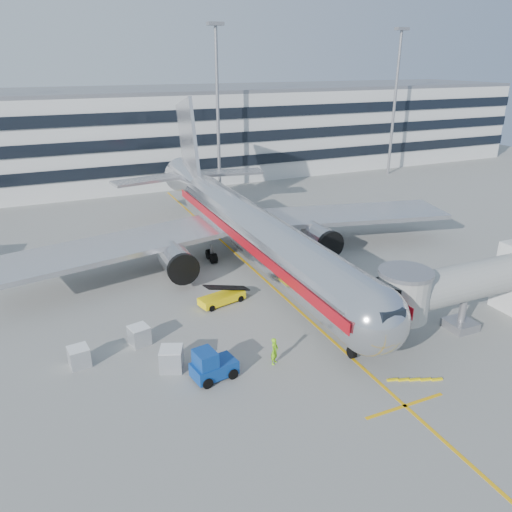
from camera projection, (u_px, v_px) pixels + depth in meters
name	position (u px, v px, depth m)	size (l,w,h in m)	color
ground	(299.00, 311.00, 43.51)	(180.00, 180.00, 0.00)	gray
lead_in_line	(253.00, 269.00, 52.00)	(0.25, 70.00, 0.01)	#F3AD0C
stop_bar	(405.00, 406.00, 31.62)	(6.00, 0.25, 0.01)	#F3AD0C
main_jet	(247.00, 226.00, 51.90)	(50.95, 48.70, 16.06)	silver
jet_bridge	(483.00, 282.00, 39.88)	(17.80, 4.50, 7.00)	silver
terminal	(147.00, 134.00, 89.84)	(150.00, 24.25, 15.60)	silver
light_mast_centre	(217.00, 97.00, 76.69)	(2.40, 1.20, 25.45)	gray
light_mast_east	(396.00, 92.00, 89.51)	(2.40, 1.20, 25.45)	gray
belt_loader	(222.00, 297.00, 44.61)	(4.57, 2.47, 2.13)	yellow
baggage_tug	(211.00, 366.00, 34.02)	(3.27, 2.35, 2.28)	navy
cargo_container_left	(79.00, 357.00, 35.53)	(1.54, 1.54, 1.46)	#B9BBC0
cargo_container_right	(139.00, 335.00, 38.24)	(1.68, 1.68, 1.49)	#B9BBC0
cargo_container_front	(172.00, 359.00, 35.11)	(2.02, 2.02, 1.65)	#B9BBC0
ramp_worker	(275.00, 351.00, 35.66)	(0.75, 0.49, 2.06)	#82D916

